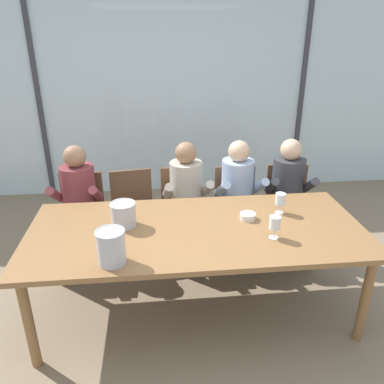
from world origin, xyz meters
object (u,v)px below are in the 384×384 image
at_px(dining_table, 197,235).
at_px(chair_center, 182,204).
at_px(chair_right_of_center, 236,203).
at_px(person_pale_blue_shirt, 239,193).
at_px(chair_near_window_right, 287,201).
at_px(wine_glass_near_bucket, 275,224).
at_px(person_beige_jumper, 187,195).
at_px(wine_glass_by_left_taster, 280,200).
at_px(chair_left_of_center, 133,207).
at_px(tasting_bowl, 248,216).
at_px(person_maroon_top, 78,200).
at_px(person_charcoal_jacket, 289,191).
at_px(ice_bucket_secondary, 123,214).
at_px(ice_bucket_primary, 111,247).
at_px(chair_near_curtain, 82,210).

height_order(dining_table, chair_center, chair_center).
xyz_separation_m(chair_right_of_center, person_pale_blue_shirt, (-0.00, -0.14, 0.17)).
xyz_separation_m(chair_near_window_right, wine_glass_near_bucket, (-0.53, -1.17, 0.39)).
height_order(person_beige_jumper, wine_glass_near_bucket, person_beige_jumper).
relative_size(dining_table, wine_glass_by_left_taster, 14.75).
bearing_deg(wine_glass_near_bucket, chair_near_window_right, 65.71).
height_order(chair_left_of_center, tasting_bowl, chair_left_of_center).
relative_size(chair_near_window_right, wine_glass_near_bucket, 5.00).
distance_m(chair_near_window_right, person_pale_blue_shirt, 0.59).
xyz_separation_m(person_maroon_top, person_charcoal_jacket, (2.06, 0.00, 0.00)).
xyz_separation_m(person_beige_jumper, ice_bucket_secondary, (-0.56, -0.73, 0.19)).
height_order(chair_center, ice_bucket_primary, ice_bucket_primary).
relative_size(chair_near_window_right, tasting_bowl, 6.85).
height_order(chair_left_of_center, person_charcoal_jacket, person_charcoal_jacket).
height_order(person_maroon_top, wine_glass_near_bucket, person_maroon_top).
height_order(chair_right_of_center, chair_near_window_right, same).
bearing_deg(chair_right_of_center, wine_glass_near_bucket, -89.31).
relative_size(chair_near_window_right, person_maroon_top, 0.73).
xyz_separation_m(chair_right_of_center, tasting_bowl, (-0.10, -0.87, 0.29)).
distance_m(chair_near_curtain, wine_glass_by_left_taster, 1.96).
relative_size(person_pale_blue_shirt, ice_bucket_secondary, 5.97).
relative_size(person_pale_blue_shirt, person_charcoal_jacket, 1.00).
relative_size(chair_left_of_center, ice_bucket_primary, 3.67).
xyz_separation_m(chair_near_curtain, chair_left_of_center, (0.51, 0.01, 0.00)).
distance_m(person_beige_jumper, wine_glass_near_bucket, 1.19).
distance_m(dining_table, chair_near_curtain, 1.44).
distance_m(ice_bucket_primary, wine_glass_by_left_taster, 1.44).
relative_size(dining_table, person_beige_jumper, 2.16).
height_order(dining_table, ice_bucket_primary, ice_bucket_primary).
bearing_deg(chair_near_window_right, wine_glass_by_left_taster, -109.75).
bearing_deg(chair_near_curtain, chair_near_window_right, 3.37).
bearing_deg(chair_center, wine_glass_near_bucket, -65.80).
distance_m(chair_right_of_center, person_beige_jumper, 0.57).
relative_size(chair_near_curtain, wine_glass_by_left_taster, 5.00).
distance_m(person_beige_jumper, ice_bucket_secondary, 0.94).
height_order(chair_left_of_center, chair_center, same).
bearing_deg(chair_near_window_right, chair_left_of_center, -175.24).
bearing_deg(chair_near_curtain, wine_glass_by_left_taster, -20.50).
bearing_deg(chair_near_curtain, person_maroon_top, -83.92).
xyz_separation_m(chair_center, tasting_bowl, (0.46, -0.90, 0.29)).
relative_size(chair_near_window_right, ice_bucket_primary, 3.67).
relative_size(dining_table, tasting_bowl, 20.23).
bearing_deg(person_maroon_top, dining_table, -35.57).
bearing_deg(person_maroon_top, person_charcoal_jacket, 3.23).
xyz_separation_m(chair_left_of_center, tasting_bowl, (0.96, -0.87, 0.29)).
xyz_separation_m(person_pale_blue_shirt, wine_glass_near_bucket, (0.02, -1.04, 0.21)).
height_order(person_charcoal_jacket, ice_bucket_primary, person_charcoal_jacket).
bearing_deg(person_maroon_top, chair_near_window_right, 6.77).
relative_size(person_charcoal_jacket, tasting_bowl, 9.37).
distance_m(person_maroon_top, person_pale_blue_shirt, 1.56).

